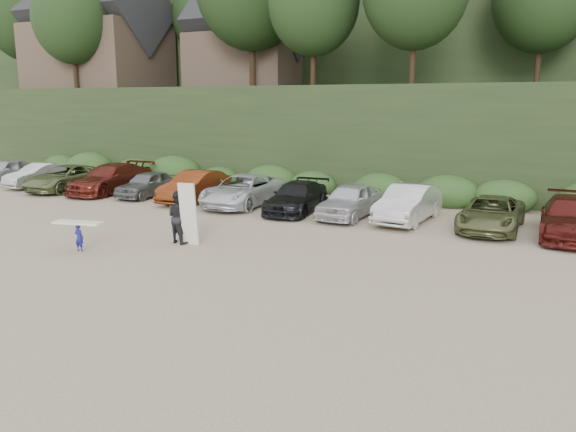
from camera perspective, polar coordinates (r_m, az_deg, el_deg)
The scene contains 5 objects.
ground at distance 17.65m, azimuth -8.81°, elevation -5.47°, with size 120.00×120.00×0.00m, color tan.
hillside_backdrop at distance 51.09m, azimuth 15.29°, elevation 18.05°, with size 90.00×41.50×28.00m.
parked_cars at distance 27.48m, azimuth -3.06°, elevation 2.41°, with size 39.60×5.95×1.63m.
child_surfer at distance 20.79m, azimuth -20.50°, elevation -1.44°, with size 1.81×0.85×1.05m.
adult_surfer at distance 20.90m, azimuth -10.94°, elevation -0.07°, with size 1.42×0.94×2.29m.
Camera 1 is at (9.72, -13.80, 5.14)m, focal length 35.00 mm.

